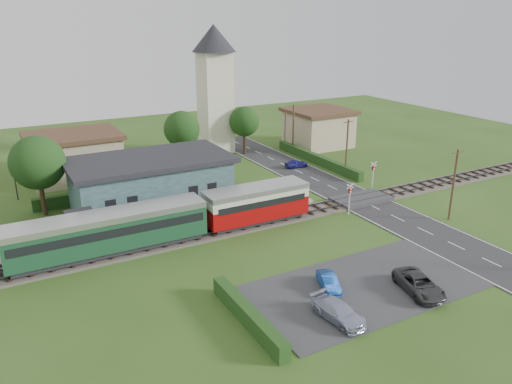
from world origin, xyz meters
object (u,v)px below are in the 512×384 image
car_on_road (296,163)px  house_west (75,156)px  station_building (151,182)px  crossing_signal_far (373,171)px  pedestrian_near (254,200)px  equipment_hut (81,226)px  church_tower (215,80)px  train (68,239)px  car_park_dark (419,284)px  house_east (318,127)px  pedestrian_far (106,226)px  car_park_blue (329,282)px  crossing_signal_near (350,195)px  car_park_silver (338,312)px

car_on_road → house_west: bearing=73.6°
station_building → crossing_signal_far: station_building is taller
crossing_signal_far → pedestrian_near: crossing_signal_far is taller
equipment_hut → church_tower: (23.00, 22.80, 8.48)m
equipment_hut → train: train is taller
equipment_hut → crossing_signal_far: 31.61m
car_park_dark → pedestrian_near: size_ratio=2.53×
house_east → pedestrian_far: bearing=-152.6°
equipment_hut → car_park_blue: size_ratio=0.82×
house_west → car_park_blue: size_ratio=3.48×
train → pedestrian_far: (3.60, 3.35, -0.93)m
car_on_road → church_tower: bearing=28.5°
equipment_hut → station_building: station_building is taller
car_on_road → train: bearing=117.8°
car_park_blue → pedestrian_near: (2.33, 15.61, 0.76)m
church_tower → car_park_dark: (-3.60, -42.50, -9.51)m
equipment_hut → house_west: size_ratio=0.24×
car_park_blue → pedestrian_far: (-12.04, 16.29, 0.66)m
church_tower → car_on_road: size_ratio=5.80×
equipment_hut → pedestrian_far: size_ratio=1.59×
car_park_blue → car_on_road: bearing=80.8°
train → house_west: size_ratio=4.00×
equipment_hut → car_park_dark: size_ratio=0.56×
station_building → house_west: house_west is taller
station_building → train: 13.11m
pedestrian_far → train: bearing=113.5°
station_building → crossing_signal_near: size_ratio=4.88×
car_park_dark → church_tower: bearing=98.8°
equipment_hut → house_east: (38.00, 18.80, 1.05)m
church_tower → car_on_road: church_tower is taller
pedestrian_near → equipment_hut: bearing=-25.5°
church_tower → house_west: (-20.00, -3.00, -7.43)m
church_tower → house_west: 21.55m
church_tower → pedestrian_near: church_tower is taller
house_west → car_park_dark: house_west is taller
equipment_hut → station_building: 9.92m
car_park_blue → church_tower: bearing=96.6°
equipment_hut → car_park_silver: size_ratio=0.61×
station_building → car_on_road: bearing=12.8°
station_building → car_on_road: station_building is taller
crossing_signal_near → station_building: bearing=145.2°
house_east → car_on_road: 12.63m
car_on_road → car_park_blue: bearing=154.7°
crossing_signal_near → equipment_hut: bearing=167.1°
pedestrian_near → church_tower: bearing=-129.3°
station_building → crossing_signal_far: (23.60, -6.60, -0.55)m
church_tower → car_park_blue: size_ratio=5.67×
house_west → house_east: bearing=-1.6°
crossing_signal_far → car_park_blue: bearing=-138.7°
pedestrian_near → car_park_blue: bearing=57.9°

